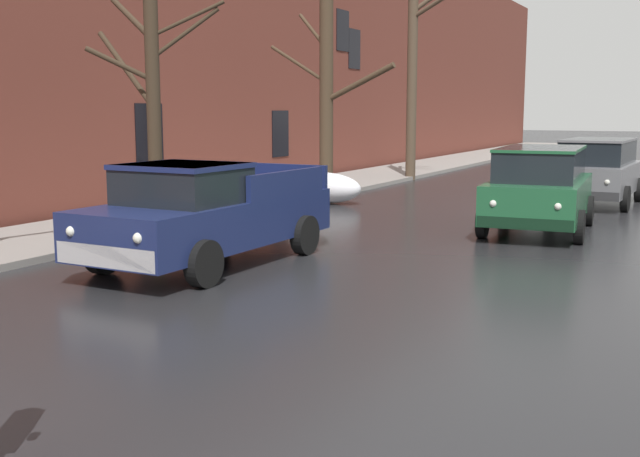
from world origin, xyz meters
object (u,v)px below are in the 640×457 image
bare_tree_second_along_sidewalk (151,100)px  bare_tree_mid_block (327,98)px  bare_tree_far_down_block (414,74)px  suv_green_parked_kerbside_close (540,186)px  suv_grey_parked_kerbside_mid (597,169)px  pickup_truck_darkblue_approaching_near_lane (206,213)px

bare_tree_second_along_sidewalk → bare_tree_mid_block: size_ratio=0.89×
bare_tree_far_down_block → suv_green_parked_kerbside_close: (6.91, -10.65, -2.94)m
bare_tree_second_along_sidewalk → suv_grey_parked_kerbside_mid: bare_tree_second_along_sidewalk is taller
bare_tree_mid_block → pickup_truck_darkblue_approaching_near_lane: 10.48m
bare_tree_mid_block → suv_grey_parked_kerbside_mid: (7.34, 2.08, -1.98)m
bare_tree_mid_block → suv_grey_parked_kerbside_mid: size_ratio=1.32×
pickup_truck_darkblue_approaching_near_lane → bare_tree_far_down_block: bearing=99.0°
bare_tree_second_along_sidewalk → suv_green_parked_kerbside_close: bearing=30.5°
bare_tree_second_along_sidewalk → pickup_truck_darkblue_approaching_near_lane: (2.87, -2.14, -1.94)m
pickup_truck_darkblue_approaching_near_lane → suv_green_parked_kerbside_close: 7.61m
bare_tree_far_down_block → pickup_truck_darkblue_approaching_near_lane: (2.67, -16.97, -3.05)m
suv_green_parked_kerbside_close → suv_grey_parked_kerbside_mid: same height
bare_tree_far_down_block → bare_tree_mid_block: bearing=-90.3°
bare_tree_second_along_sidewalk → bare_tree_far_down_block: 14.88m
bare_tree_mid_block → bare_tree_far_down_block: bare_tree_far_down_block is taller
pickup_truck_darkblue_approaching_near_lane → suv_grey_parked_kerbside_mid: size_ratio=1.18×
bare_tree_far_down_block → suv_grey_parked_kerbside_mid: bearing=-34.4°
bare_tree_far_down_block → suv_grey_parked_kerbside_mid: (7.31, -4.99, -2.95)m
pickup_truck_darkblue_approaching_near_lane → suv_grey_parked_kerbside_mid: (4.63, 11.98, 0.11)m
pickup_truck_darkblue_approaching_near_lane → bare_tree_second_along_sidewalk: bearing=143.2°
suv_grey_parked_kerbside_mid → bare_tree_second_along_sidewalk: bearing=-127.3°
bare_tree_second_along_sidewalk → suv_green_parked_kerbside_close: size_ratio=1.14×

